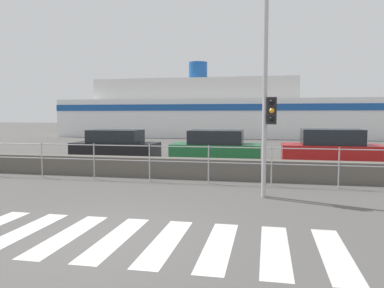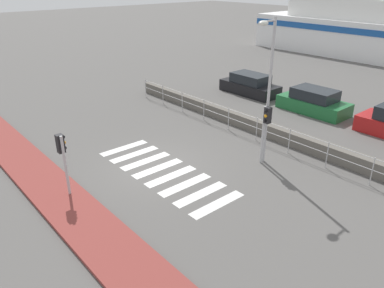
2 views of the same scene
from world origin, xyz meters
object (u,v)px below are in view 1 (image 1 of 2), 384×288
at_px(traffic_light_far, 269,124).
at_px(streetlamp, 265,50).
at_px(ferry_boat, 231,112).
at_px(parked_car_green, 216,148).
at_px(parked_car_red, 331,149).
at_px(parked_car_black, 116,146).

height_order(traffic_light_far, streetlamp, streetlamp).
bearing_deg(ferry_boat, parked_car_green, -86.42).
xyz_separation_m(ferry_boat, parked_car_red, (6.30, -19.53, -1.68)).
bearing_deg(traffic_light_far, parked_car_black, 134.18).
distance_m(traffic_light_far, parked_car_green, 8.01).
relative_size(traffic_light_far, parked_car_black, 0.62).
xyz_separation_m(traffic_light_far, ferry_boat, (-3.58, 27.07, 0.42)).
bearing_deg(ferry_boat, streetlamp, -82.70).
xyz_separation_m(parked_car_black, parked_car_green, (4.97, 0.00, 0.01)).
height_order(traffic_light_far, parked_car_black, traffic_light_far).
relative_size(streetlamp, parked_car_green, 1.48).
relative_size(traffic_light_far, streetlamp, 0.42).
bearing_deg(streetlamp, traffic_light_far, -16.03).
bearing_deg(parked_car_black, streetlamp, -46.16).
distance_m(ferry_boat, parked_car_black, 19.96).
distance_m(traffic_light_far, ferry_boat, 27.31).
distance_m(ferry_boat, parked_car_red, 20.59).
bearing_deg(parked_car_green, ferry_boat, 93.58).
bearing_deg(traffic_light_far, ferry_boat, 97.53).
relative_size(traffic_light_far, ferry_boat, 0.08).
bearing_deg(parked_car_black, parked_car_green, 0.00).
height_order(ferry_boat, parked_car_green, ferry_boat).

